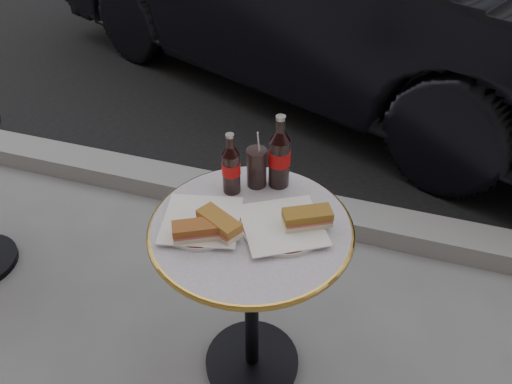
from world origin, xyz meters
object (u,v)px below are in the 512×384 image
(cola_bottle_left, at_px, (231,163))
(cola_glass, at_px, (257,167))
(plate_right, at_px, (283,227))
(plate_left, at_px, (202,222))
(cola_bottle_right, at_px, (280,152))
(bistro_table, at_px, (252,303))

(cola_bottle_left, bearing_deg, cola_glass, 40.57)
(cola_bottle_left, bearing_deg, plate_right, -31.23)
(plate_left, relative_size, cola_glass, 1.75)
(plate_right, distance_m, cola_glass, 0.24)
(cola_bottle_left, relative_size, cola_glass, 1.57)
(plate_left, height_order, cola_bottle_right, cola_bottle_right)
(plate_left, relative_size, cola_bottle_right, 0.93)
(cola_bottle_right, bearing_deg, plate_left, -122.51)
(plate_right, xyz_separation_m, cola_bottle_right, (-0.07, 0.21, 0.12))
(plate_right, bearing_deg, cola_glass, 127.60)
(bistro_table, distance_m, plate_right, 0.39)
(plate_left, height_order, cola_glass, cola_glass)
(plate_left, xyz_separation_m, cola_bottle_left, (0.03, 0.18, 0.10))
(cola_bottle_left, relative_size, cola_bottle_right, 0.84)
(cola_bottle_right, height_order, cola_glass, cola_bottle_right)
(bistro_table, bearing_deg, cola_glass, 102.94)
(cola_glass, bearing_deg, cola_bottle_left, -139.43)
(bistro_table, distance_m, cola_glass, 0.48)
(cola_glass, bearing_deg, plate_left, -112.44)
(plate_left, relative_size, plate_right, 0.98)
(plate_right, distance_m, cola_bottle_right, 0.25)
(bistro_table, distance_m, cola_bottle_left, 0.51)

